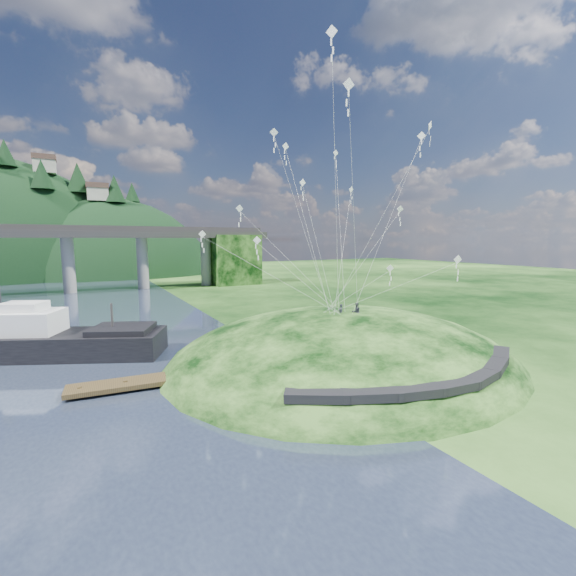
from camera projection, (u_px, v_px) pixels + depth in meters
name	position (u px, v px, depth m)	size (l,w,h in m)	color
ground	(280.00, 381.00, 32.40)	(320.00, 320.00, 0.00)	black
grass_hill	(343.00, 375.00, 38.12)	(36.00, 32.00, 13.00)	black
footpath	(437.00, 379.00, 27.17)	(22.29, 5.84, 0.83)	black
bridge	(12.00, 250.00, 79.77)	(160.00, 11.00, 15.00)	#2D2B2B
work_barge	(51.00, 339.00, 38.93)	(21.43, 13.91, 7.33)	black
wooden_dock	(167.00, 378.00, 31.74)	(15.12, 3.62, 1.07)	#392C17
kite_flyers	(353.00, 303.00, 36.50)	(2.26, 1.24, 1.83)	#272734
kite_swarm	(334.00, 174.00, 36.56)	(20.94, 17.45, 19.76)	white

